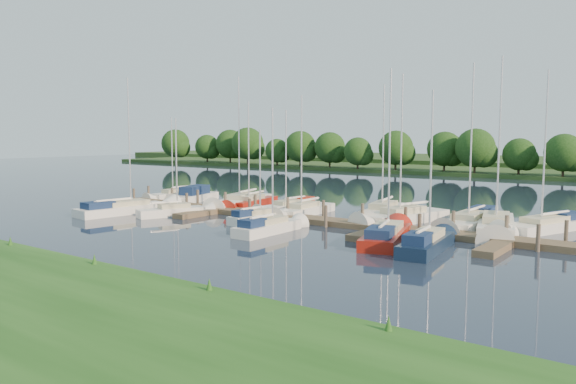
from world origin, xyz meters
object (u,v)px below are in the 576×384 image
Objects in this scene: sailboat_s_2 at (257,219)px; dock at (291,219)px; motorboat at (193,198)px; sailboat_n_0 at (175,196)px; sailboat_n_5 at (303,212)px.

dock is at bearing 56.32° from sailboat_s_2.
motorboat is (-15.63, 4.87, 0.18)m from dock.
sailboat_n_5 is (17.49, -1.76, -0.00)m from sailboat_n_0.
dock is 16.37m from motorboat.
sailboat_s_2 is at bearing 161.31° from sailboat_n_0.
motorboat is (3.12, -0.37, 0.11)m from sailboat_n_0.
sailboat_n_0 is 18.49m from sailboat_s_2.
sailboat_n_0 is 3.14m from motorboat.
sailboat_n_5 is at bearing 92.48° from sailboat_s_2.
sailboat_s_2 is (-0.46, -5.47, 0.05)m from sailboat_n_5.
dock is at bearing 106.84° from sailboat_n_5.
sailboat_n_5 is (14.37, -1.39, -0.11)m from motorboat.
sailboat_n_0 is 1.20× the size of sailboat_s_2.
sailboat_n_0 is 0.86× the size of sailboat_n_5.
dock is 19.47m from sailboat_n_0.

